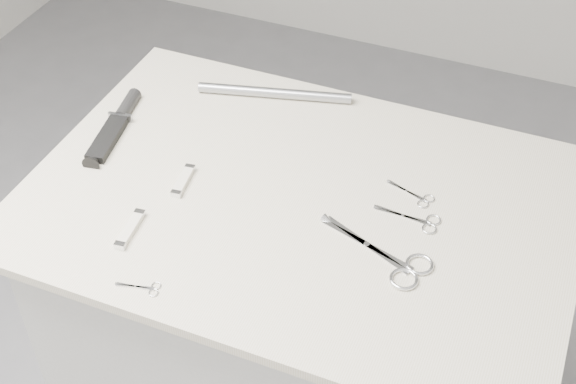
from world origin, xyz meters
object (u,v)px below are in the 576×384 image
at_px(embroidery_scissors_a, 419,221).
at_px(plinth, 298,353).
at_px(sheathed_knife, 117,123).
at_px(embroidery_scissors_b, 416,196).
at_px(large_shears, 395,262).
at_px(metal_rail, 275,93).
at_px(pocket_knife_a, 183,181).
at_px(pocket_knife_b, 130,229).
at_px(tiny_scissors, 144,288).

bearing_deg(embroidery_scissors_a, plinth, -171.09).
bearing_deg(sheathed_knife, embroidery_scissors_b, -97.74).
bearing_deg(embroidery_scissors_a, large_shears, -92.17).
xyz_separation_m(embroidery_scissors_b, sheathed_knife, (-0.62, -0.02, 0.01)).
relative_size(embroidery_scissors_a, metal_rail, 0.37).
xyz_separation_m(pocket_knife_a, metal_rail, (0.05, 0.32, 0.01)).
distance_m(plinth, metal_rail, 0.58).
distance_m(pocket_knife_b, metal_rail, 0.47).
xyz_separation_m(tiny_scissors, sheathed_knife, (-0.27, 0.36, 0.01)).
height_order(embroidery_scissors_b, metal_rail, metal_rail).
height_order(plinth, pocket_knife_a, pocket_knife_a).
bearing_deg(embroidery_scissors_a, metal_rail, 149.71).
bearing_deg(metal_rail, embroidery_scissors_a, -33.11).
bearing_deg(pocket_knife_b, embroidery_scissors_a, -71.12).
xyz_separation_m(large_shears, tiny_scissors, (-0.36, -0.21, -0.00)).
height_order(tiny_scissors, pocket_knife_b, pocket_knife_b).
height_order(tiny_scissors, sheathed_knife, sheathed_knife).
distance_m(embroidery_scissors_b, tiny_scissors, 0.52).
height_order(large_shears, metal_rail, metal_rail).
bearing_deg(embroidery_scissors_b, large_shears, -67.94).
xyz_separation_m(sheathed_knife, pocket_knife_a, (0.21, -0.10, -0.00)).
height_order(tiny_scissors, metal_rail, metal_rail).
relative_size(sheathed_knife, pocket_knife_b, 2.37).
bearing_deg(embroidery_scissors_b, plinth, -138.57).
relative_size(embroidery_scissors_b, sheathed_knife, 0.42).
height_order(large_shears, pocket_knife_a, pocket_knife_a).
bearing_deg(pocket_knife_a, embroidery_scissors_a, -88.95).
bearing_deg(plinth, sheathed_knife, 171.93).
bearing_deg(embroidery_scissors_a, sheathed_knife, 179.53).
bearing_deg(large_shears, sheathed_knife, -173.23).
bearing_deg(tiny_scissors, sheathed_knife, 114.12).
distance_m(plinth, pocket_knife_a, 0.52).
distance_m(plinth, large_shears, 0.52).
height_order(embroidery_scissors_b, pocket_knife_a, pocket_knife_a).
relative_size(sheathed_knife, pocket_knife_a, 2.61).
distance_m(sheathed_knife, pocket_knife_a, 0.23).
bearing_deg(pocket_knife_a, plinth, -86.29).
height_order(pocket_knife_b, metal_rail, metal_rail).
distance_m(embroidery_scissors_a, pocket_knife_b, 0.51).
bearing_deg(pocket_knife_a, pocket_knife_b, 162.35).
relative_size(tiny_scissors, metal_rail, 0.23).
relative_size(plinth, large_shears, 4.22).
bearing_deg(embroidery_scissors_b, embroidery_scissors_a, -52.41).
relative_size(tiny_scissors, pocket_knife_b, 0.78).
height_order(large_shears, tiny_scissors, large_shears).
xyz_separation_m(pocket_knife_b, metal_rail, (0.08, 0.47, 0.00)).
xyz_separation_m(plinth, tiny_scissors, (-0.15, -0.30, 0.47)).
xyz_separation_m(sheathed_knife, pocket_knife_b, (0.18, -0.25, -0.00)).
xyz_separation_m(embroidery_scissors_b, pocket_knife_b, (-0.44, -0.28, 0.00)).
distance_m(large_shears, sheathed_knife, 0.65).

